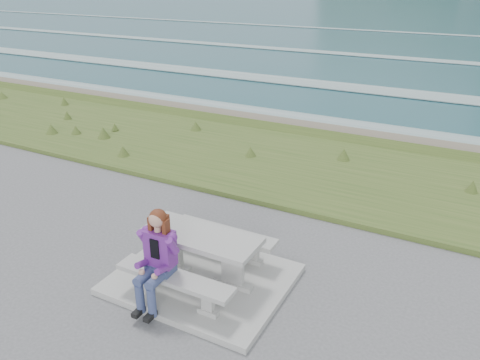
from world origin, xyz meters
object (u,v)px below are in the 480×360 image
Objects in this scene: picnic_table at (201,244)px; bench_seaward at (224,236)px; seated_woman at (155,272)px; bench_landward at (175,282)px.

bench_seaward is (0.00, 0.70, -0.23)m from picnic_table.
picnic_table is at bearing -90.00° from bench_seaward.
bench_seaward is 1.27× the size of seated_woman.
bench_landward is at bearing -90.00° from bench_seaward.
bench_seaward is at bearing 90.00° from picnic_table.
bench_landward is (0.00, -0.70, -0.23)m from picnic_table.
picnic_table is 0.87m from seated_woman.
bench_landward is 1.00× the size of bench_seaward.
picnic_table is 0.74m from bench_seaward.
picnic_table is 1.00× the size of bench_seaward.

